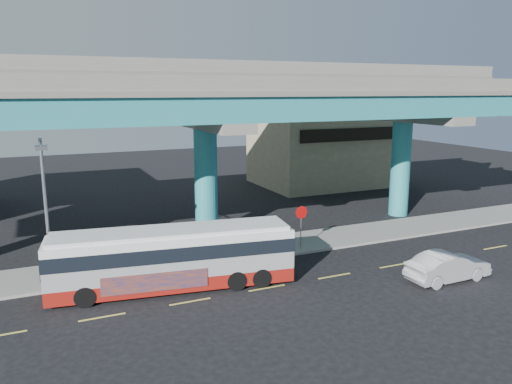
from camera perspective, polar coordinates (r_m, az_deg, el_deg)
name	(u,v)px	position (r m, az deg, el deg)	size (l,w,h in m)	color
ground	(264,286)	(25.76, 0.97, -10.68)	(120.00, 120.00, 0.00)	black
sidewalk	(226,253)	(30.49, -3.47, -6.96)	(70.00, 4.00, 0.15)	gray
lane_markings	(267,288)	(25.51, 1.26, -10.90)	(58.00, 0.12, 0.01)	#D8C64C
viaduct	(204,100)	(32.31, -5.98, 10.43)	(52.00, 12.40, 11.70)	teal
building_beige	(326,150)	(53.07, 8.05, 4.72)	(14.00, 10.23, 7.00)	tan
transit_bus	(173,256)	(25.26, -9.45, -7.23)	(12.20, 4.25, 3.07)	maroon
sedan	(448,266)	(28.03, 21.09, -7.95)	(4.64, 1.63, 1.53)	#B1B2B7
street_lamp	(45,194)	(25.46, -22.98, -0.18)	(0.50, 2.43, 7.40)	gray
stop_sign	(301,218)	(30.57, 5.19, -2.94)	(0.81, 0.09, 2.71)	gray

